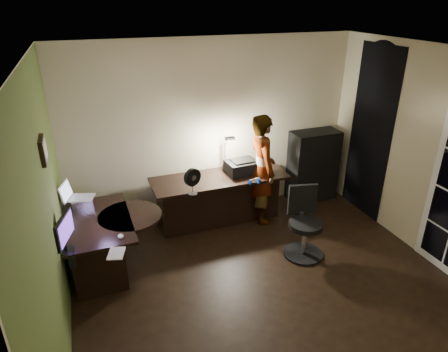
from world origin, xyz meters
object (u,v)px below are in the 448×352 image
object	(u,v)px
person	(262,169)
office_chair	(306,224)
cabinet	(313,166)
monitor	(64,239)
desk_left	(101,246)
desk_right	(220,200)

from	to	relation	value
person	office_chair	bearing A→B (deg)	-170.09
cabinet	office_chair	distance (m)	1.74
cabinet	person	xyz separation A→B (m)	(-1.11, -0.36, 0.25)
cabinet	monitor	bearing A→B (deg)	-160.70
monitor	desk_left	bearing A→B (deg)	73.90
desk_left	cabinet	size ratio (longest dim) A/B	1.06
desk_right	office_chair	world-z (taller)	office_chair
desk_left	monitor	bearing A→B (deg)	-124.27
monitor	office_chair	distance (m)	2.94
desk_left	monitor	size ratio (longest dim) A/B	2.79
desk_left	office_chair	distance (m)	2.63
desk_left	desk_right	bearing A→B (deg)	18.66
desk_left	office_chair	bearing A→B (deg)	-13.44
desk_left	person	bearing A→B (deg)	11.03
cabinet	monitor	distance (m)	4.13
desk_right	person	xyz separation A→B (m)	(0.63, -0.12, 0.46)
office_chair	person	size ratio (longest dim) A/B	0.56
desk_left	office_chair	size ratio (longest dim) A/B	1.34
desk_left	desk_right	world-z (taller)	desk_right
desk_right	cabinet	bearing A→B (deg)	7.15
desk_left	person	size ratio (longest dim) A/B	0.75
desk_left	person	xyz separation A→B (m)	(2.41, 0.51, 0.48)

